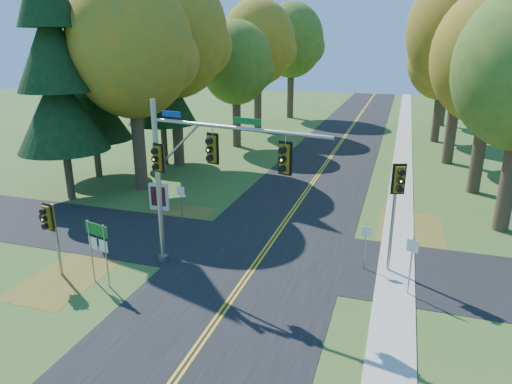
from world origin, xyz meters
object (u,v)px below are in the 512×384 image
(traffic_mast, at_px, (194,168))
(route_sign_cluster, at_px, (98,241))
(info_kiosk, at_px, (159,197))
(east_signal_pole, at_px, (397,192))

(traffic_mast, relative_size, route_sign_cluster, 2.90)
(route_sign_cluster, distance_m, info_kiosk, 9.16)
(traffic_mast, height_order, route_sign_cluster, traffic_mast)
(east_signal_pole, xyz_separation_m, route_sign_cluster, (-11.58, -4.71, -1.84))
(east_signal_pole, distance_m, route_sign_cluster, 12.63)
(east_signal_pole, xyz_separation_m, info_kiosk, (-13.77, 4.11, -2.98))
(route_sign_cluster, bearing_deg, traffic_mast, 46.96)
(route_sign_cluster, height_order, info_kiosk, route_sign_cluster)
(east_signal_pole, distance_m, info_kiosk, 14.67)
(route_sign_cluster, bearing_deg, east_signal_pole, 36.84)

